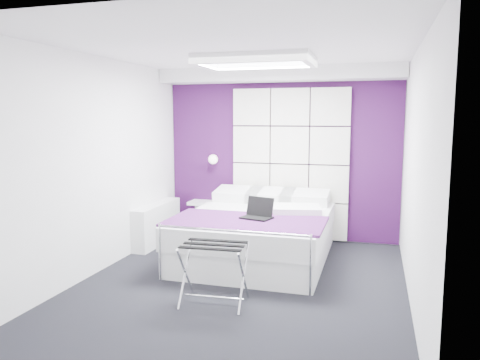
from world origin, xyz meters
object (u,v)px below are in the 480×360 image
object	(u,v)px
radiator	(157,224)
luggage_rack	(214,274)
bed	(258,233)
laptop	(257,213)
wall_lamp	(214,159)
nightstand	(203,203)

from	to	relation	value
radiator	luggage_rack	distance (m)	2.48
radiator	bed	world-z (taller)	bed
luggage_rack	laptop	size ratio (longest dim) A/B	1.75
wall_lamp	nightstand	xyz separation A→B (m)	(-0.18, -0.04, -0.70)
luggage_rack	radiator	bearing A→B (deg)	125.86
radiator	laptop	world-z (taller)	laptop
wall_lamp	luggage_rack	world-z (taller)	wall_lamp
nightstand	luggage_rack	xyz separation A→B (m)	(1.12, -2.64, -0.21)
bed	nightstand	distance (m)	1.55
luggage_rack	bed	bearing A→B (deg)	84.80
bed	luggage_rack	bearing A→B (deg)	-91.57
bed	laptop	bearing A→B (deg)	-76.44
wall_lamp	bed	size ratio (longest dim) A/B	0.07
radiator	laptop	xyz separation A→B (m)	(1.73, -0.72, 0.41)
radiator	luggage_rack	world-z (taller)	luggage_rack
bed	laptop	distance (m)	0.57
wall_lamp	luggage_rack	xyz separation A→B (m)	(0.94, -2.68, -0.91)
radiator	nightstand	bearing A→B (deg)	57.37
laptop	nightstand	bearing A→B (deg)	146.15
nightstand	laptop	world-z (taller)	laptop
nightstand	radiator	bearing A→B (deg)	-122.63
radiator	laptop	distance (m)	1.91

